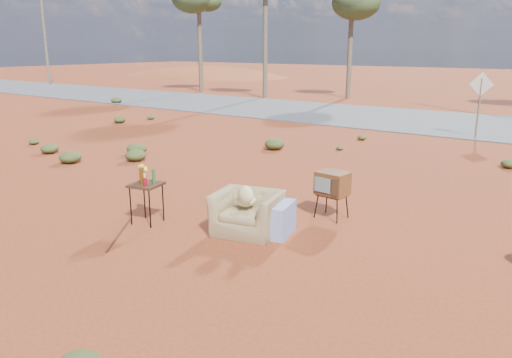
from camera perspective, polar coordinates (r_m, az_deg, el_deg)
The scene contains 12 objects.
ground at distance 8.37m, azimuth -5.47°, elevation -6.27°, with size 140.00×140.00×0.00m, color maroon.
highway at distance 21.69m, azimuth 21.64°, elevation 5.95°, with size 140.00×7.00×0.04m, color #565659.
dirt_mound at distance 53.24m, azimuth -5.87°, elevation 11.61°, with size 26.00×18.00×2.00m, color brown.
armchair at distance 8.25m, azimuth -0.36°, elevation -3.34°, with size 1.35×1.06×0.92m.
tv_unit at distance 9.00m, azimuth 8.72°, elevation -0.57°, with size 0.57×0.48×0.86m.
side_table at distance 8.88m, azimuth -12.55°, elevation -0.31°, with size 0.59×0.59×1.01m.
rusty_bar at distance 8.55m, azimuth -15.44°, elevation -6.17°, with size 0.04×0.04×1.41m, color #522215.
road_sign at distance 18.29m, azimuth 24.26°, elevation 8.89°, with size 0.78×0.06×2.19m.
eucalyptus_far_left at distance 34.84m, azimuth -6.57°, elevation 19.66°, with size 3.20×3.20×7.10m.
eucalyptus_near_left at distance 30.90m, azimuth 10.94°, elevation 19.20°, with size 3.20×3.20×6.60m.
utility_pole_west at distance 43.91m, azimuth -23.04°, elevation 15.27°, with size 1.40×0.20×8.00m.
scrub_patch at distance 12.23m, azimuth 5.20°, elevation 1.26°, with size 17.49×8.07×0.33m.
Camera 1 is at (5.18, -5.85, 3.02)m, focal length 35.00 mm.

